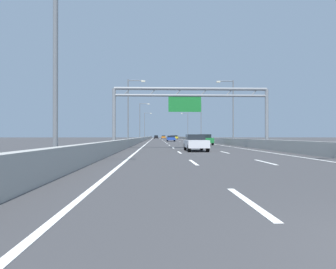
% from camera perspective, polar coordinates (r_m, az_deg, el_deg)
% --- Properties ---
extents(ground_plane, '(260.00, 260.00, 0.00)m').
position_cam_1_polar(ground_plane, '(102.61, -0.22, -0.96)').
color(ground_plane, '#38383A').
extents(lane_dash_left_0, '(0.16, 3.00, 0.01)m').
position_cam_1_polar(lane_dash_left_0, '(6.45, 14.81, -12.05)').
color(lane_dash_left_0, white).
rests_on(lane_dash_left_0, ground_plane).
extents(lane_dash_left_1, '(0.16, 3.00, 0.01)m').
position_cam_1_polar(lane_dash_left_1, '(15.21, 4.77, -5.21)').
color(lane_dash_left_1, white).
rests_on(lane_dash_left_1, ground_plane).
extents(lane_dash_left_2, '(0.16, 3.00, 0.01)m').
position_cam_1_polar(lane_dash_left_2, '(24.14, 2.15, -3.36)').
color(lane_dash_left_2, white).
rests_on(lane_dash_left_2, ground_plane).
extents(lane_dash_left_3, '(0.16, 3.00, 0.01)m').
position_cam_1_polar(lane_dash_left_3, '(33.11, 0.95, -2.51)').
color(lane_dash_left_3, white).
rests_on(lane_dash_left_3, ground_plane).
extents(lane_dash_left_4, '(0.16, 3.00, 0.01)m').
position_cam_1_polar(lane_dash_left_4, '(42.10, 0.27, -2.02)').
color(lane_dash_left_4, white).
rests_on(lane_dash_left_4, ground_plane).
extents(lane_dash_left_5, '(0.16, 3.00, 0.01)m').
position_cam_1_polar(lane_dash_left_5, '(51.09, -0.18, -1.70)').
color(lane_dash_left_5, white).
rests_on(lane_dash_left_5, ground_plane).
extents(lane_dash_left_6, '(0.16, 3.00, 0.01)m').
position_cam_1_polar(lane_dash_left_6, '(60.08, -0.49, -1.48)').
color(lane_dash_left_6, white).
rests_on(lane_dash_left_6, ground_plane).
extents(lane_dash_left_7, '(0.16, 3.00, 0.01)m').
position_cam_1_polar(lane_dash_left_7, '(69.07, -0.72, -1.32)').
color(lane_dash_left_7, white).
rests_on(lane_dash_left_7, ground_plane).
extents(lane_dash_left_8, '(0.16, 3.00, 0.01)m').
position_cam_1_polar(lane_dash_left_8, '(78.07, -0.90, -1.19)').
color(lane_dash_left_8, white).
rests_on(lane_dash_left_8, ground_plane).
extents(lane_dash_left_9, '(0.16, 3.00, 0.01)m').
position_cam_1_polar(lane_dash_left_9, '(87.06, -1.04, -1.09)').
color(lane_dash_left_9, white).
rests_on(lane_dash_left_9, ground_plane).
extents(lane_dash_left_10, '(0.16, 3.00, 0.01)m').
position_cam_1_polar(lane_dash_left_10, '(96.06, -1.15, -1.01)').
color(lane_dash_left_10, white).
rests_on(lane_dash_left_10, ground_plane).
extents(lane_dash_left_11, '(0.16, 3.00, 0.01)m').
position_cam_1_polar(lane_dash_left_11, '(105.06, -1.25, -0.94)').
color(lane_dash_left_11, white).
rests_on(lane_dash_left_11, ground_plane).
extents(lane_dash_left_12, '(0.16, 3.00, 0.01)m').
position_cam_1_polar(lane_dash_left_12, '(114.06, -1.32, -0.88)').
color(lane_dash_left_12, white).
rests_on(lane_dash_left_12, ground_plane).
extents(lane_dash_left_13, '(0.16, 3.00, 0.01)m').
position_cam_1_polar(lane_dash_left_13, '(123.06, -1.39, -0.83)').
color(lane_dash_left_13, white).
rests_on(lane_dash_left_13, ground_plane).
extents(lane_dash_left_14, '(0.16, 3.00, 0.01)m').
position_cam_1_polar(lane_dash_left_14, '(132.05, -1.45, -0.79)').
color(lane_dash_left_14, white).
rests_on(lane_dash_left_14, ground_plane).
extents(lane_dash_left_15, '(0.16, 3.00, 0.01)m').
position_cam_1_polar(lane_dash_left_15, '(141.05, -1.50, -0.76)').
color(lane_dash_left_15, white).
rests_on(lane_dash_left_15, ground_plane).
extents(lane_dash_left_16, '(0.16, 3.00, 0.01)m').
position_cam_1_polar(lane_dash_left_16, '(150.05, -1.55, -0.72)').
color(lane_dash_left_16, white).
rests_on(lane_dash_left_16, ground_plane).
extents(lane_dash_left_17, '(0.16, 3.00, 0.01)m').
position_cam_1_polar(lane_dash_left_17, '(159.05, -1.59, -0.69)').
color(lane_dash_left_17, white).
rests_on(lane_dash_left_17, ground_plane).
extents(lane_dash_right_1, '(0.16, 3.00, 0.01)m').
position_cam_1_polar(lane_dash_right_1, '(16.05, 17.68, -4.94)').
color(lane_dash_right_1, white).
rests_on(lane_dash_right_1, ground_plane).
extents(lane_dash_right_2, '(0.16, 3.00, 0.01)m').
position_cam_1_polar(lane_dash_right_2, '(24.68, 10.53, -3.29)').
color(lane_dash_right_2, white).
rests_on(lane_dash_right_2, ground_plane).
extents(lane_dash_right_3, '(0.16, 3.00, 0.01)m').
position_cam_1_polar(lane_dash_right_3, '(33.51, 7.12, -2.48)').
color(lane_dash_right_3, white).
rests_on(lane_dash_right_3, ground_plane).
extents(lane_dash_right_4, '(0.16, 3.00, 0.01)m').
position_cam_1_polar(lane_dash_right_4, '(42.41, 5.14, -2.01)').
color(lane_dash_right_4, white).
rests_on(lane_dash_right_4, ground_plane).
extents(lane_dash_right_5, '(0.16, 3.00, 0.01)m').
position_cam_1_polar(lane_dash_right_5, '(51.34, 3.84, -1.69)').
color(lane_dash_right_5, white).
rests_on(lane_dash_right_5, ground_plane).
extents(lane_dash_right_6, '(0.16, 3.00, 0.01)m').
position_cam_1_polar(lane_dash_right_6, '(60.30, 2.93, -1.48)').
color(lane_dash_right_6, white).
rests_on(lane_dash_right_6, ground_plane).
extents(lane_dash_right_7, '(0.16, 3.00, 0.01)m').
position_cam_1_polar(lane_dash_right_7, '(69.26, 2.26, -1.31)').
color(lane_dash_right_7, white).
rests_on(lane_dash_right_7, ground_plane).
extents(lane_dash_right_8, '(0.16, 3.00, 0.01)m').
position_cam_1_polar(lane_dash_right_8, '(78.24, 1.74, -1.19)').
color(lane_dash_right_8, white).
rests_on(lane_dash_right_8, ground_plane).
extents(lane_dash_right_9, '(0.16, 3.00, 0.01)m').
position_cam_1_polar(lane_dash_right_9, '(87.22, 1.33, -1.09)').
color(lane_dash_right_9, white).
rests_on(lane_dash_right_9, ground_plane).
extents(lane_dash_right_10, '(0.16, 3.00, 0.01)m').
position_cam_1_polar(lane_dash_right_10, '(96.20, 0.99, -1.01)').
color(lane_dash_right_10, white).
rests_on(lane_dash_right_10, ground_plane).
extents(lane_dash_right_11, '(0.16, 3.00, 0.01)m').
position_cam_1_polar(lane_dash_right_11, '(105.18, 0.72, -0.94)').
color(lane_dash_right_11, white).
rests_on(lane_dash_right_11, ground_plane).
extents(lane_dash_right_12, '(0.16, 3.00, 0.01)m').
position_cam_1_polar(lane_dash_right_12, '(114.17, 0.48, -0.88)').
color(lane_dash_right_12, white).
rests_on(lane_dash_right_12, ground_plane).
extents(lane_dash_right_13, '(0.16, 3.00, 0.01)m').
position_cam_1_polar(lane_dash_right_13, '(123.16, 0.28, -0.83)').
color(lane_dash_right_13, white).
rests_on(lane_dash_right_13, ground_plane).
extents(lane_dash_right_14, '(0.16, 3.00, 0.01)m').
position_cam_1_polar(lane_dash_right_14, '(132.15, 0.11, -0.79)').
color(lane_dash_right_14, white).
rests_on(lane_dash_right_14, ground_plane).
extents(lane_dash_right_15, '(0.16, 3.00, 0.01)m').
position_cam_1_polar(lane_dash_right_15, '(141.15, -0.04, -0.76)').
color(lane_dash_right_15, white).
rests_on(lane_dash_right_15, ground_plane).
extents(lane_dash_right_16, '(0.16, 3.00, 0.01)m').
position_cam_1_polar(lane_dash_right_16, '(150.14, -0.17, -0.72)').
color(lane_dash_right_16, white).
rests_on(lane_dash_right_16, ground_plane).
extents(lane_dash_right_17, '(0.16, 3.00, 0.01)m').
position_cam_1_polar(lane_dash_right_17, '(159.13, -0.29, -0.69)').
color(lane_dash_right_17, white).
rests_on(lane_dash_right_17, ground_plane).
extents(edge_line_left, '(0.16, 176.00, 0.01)m').
position_cam_1_polar(edge_line_left, '(90.56, -3.27, -1.05)').
color(edge_line_left, white).
rests_on(edge_line_left, ground_plane).
extents(edge_line_right, '(0.16, 176.00, 0.01)m').
position_cam_1_polar(edge_line_right, '(90.98, 3.36, -1.05)').
color(edge_line_right, white).
rests_on(edge_line_right, ground_plane).
extents(barrier_left, '(0.45, 220.00, 0.95)m').
position_cam_1_polar(barrier_left, '(112.58, -3.91, -0.65)').
color(barrier_left, '#9E9E99').
rests_on(barrier_left, ground_plane).
extents(barrier_right, '(0.45, 220.00, 0.95)m').
position_cam_1_polar(barrier_right, '(113.03, 3.10, -0.65)').
color(barrier_right, '#9E9E99').
rests_on(barrier_right, ground_plane).
extents(sign_gantry, '(16.29, 0.36, 6.36)m').
position_cam_1_polar(sign_gantry, '(31.97, 4.18, 6.09)').
color(sign_gantry, gray).
rests_on(sign_gantry, ground_plane).
extents(streetlamp_left_near, '(2.58, 0.28, 9.50)m').
position_cam_1_polar(streetlamp_left_near, '(13.64, -19.27, 17.15)').
color(streetlamp_left_near, slate).
rests_on(streetlamp_left_near, ground_plane).
extents(streetlamp_left_mid, '(2.58, 0.28, 9.50)m').
position_cam_1_polar(streetlamp_left_mid, '(44.80, -7.16, 4.99)').
color(streetlamp_left_mid, slate).
rests_on(streetlamp_left_mid, ground_plane).
extents(streetlamp_right_mid, '(2.58, 0.28, 9.50)m').
position_cam_1_polar(streetlamp_right_mid, '(46.00, 11.78, 4.86)').
color(streetlamp_right_mid, slate).
rests_on(streetlamp_right_mid, ground_plane).
extents(streetlamp_left_far, '(2.58, 0.28, 9.50)m').
position_cam_1_polar(streetlamp_left_far, '(76.66, -5.11, 2.82)').
color(streetlamp_left_far, slate).
rests_on(streetlamp_left_far, ground_plane).
extents(streetlamp_right_far, '(2.58, 0.28, 9.50)m').
position_cam_1_polar(streetlamp_right_far, '(77.37, 6.02, 2.80)').
color(streetlamp_right_far, slate).
rests_on(streetlamp_right_far, ground_plane).
extents(streetlamp_left_distant, '(2.58, 0.28, 9.50)m').
position_cam_1_polar(streetlamp_left_distant, '(108.61, -4.27, 1.93)').
color(streetlamp_left_distant, slate).
rests_on(streetlamp_left_distant, ground_plane).
extents(streetlamp_right_distant, '(2.58, 0.28, 9.50)m').
position_cam_1_polar(streetlamp_right_distant, '(109.11, 3.60, 1.92)').
color(streetlamp_right_distant, slate).
rests_on(streetlamp_right_distant, ground_plane).
extents(black_car, '(1.71, 4.39, 1.51)m').
position_cam_1_polar(black_car, '(128.83, -2.23, -0.47)').
color(black_car, black).
rests_on(black_car, ground_plane).
extents(blue_car, '(1.87, 4.11, 1.34)m').
position_cam_1_polar(blue_car, '(71.10, 0.55, -0.72)').
color(blue_car, '#2347AD').
rests_on(blue_car, ground_plane).
extents(green_car, '(1.85, 4.14, 1.53)m').
position_cam_1_polar(green_car, '(44.17, 6.92, -0.94)').
color(green_car, '#1E7A38').
rests_on(green_car, ground_plane).
extents(white_car, '(1.73, 4.38, 1.44)m').
position_cam_1_polar(white_car, '(26.57, 5.18, -1.50)').
color(white_car, silver).
rests_on(white_car, ground_plane).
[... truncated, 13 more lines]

